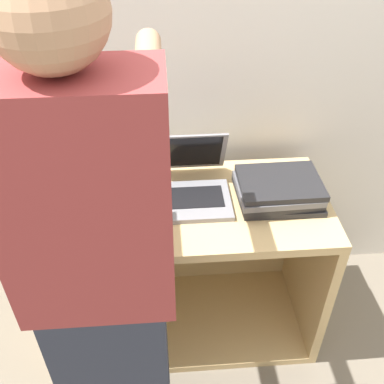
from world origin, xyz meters
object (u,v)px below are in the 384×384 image
(laptop_open, at_px, (189,185))
(laptop_stack_right, at_px, (279,190))
(laptop_stack_left, at_px, (99,197))
(person, at_px, (101,285))

(laptop_open, distance_m, laptop_stack_right, 0.34)
(laptop_open, xyz_separation_m, laptop_stack_left, (-0.34, -0.05, -0.00))
(laptop_open, relative_size, person, 0.20)
(laptop_open, xyz_separation_m, person, (-0.28, -0.54, 0.08))
(laptop_open, relative_size, laptop_stack_right, 1.03)
(laptop_open, bearing_deg, person, -117.48)
(laptop_stack_left, distance_m, person, 0.50)
(person, bearing_deg, laptop_open, 62.52)
(laptop_open, bearing_deg, laptop_stack_right, -10.05)
(laptop_stack_left, height_order, laptop_stack_right, same)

